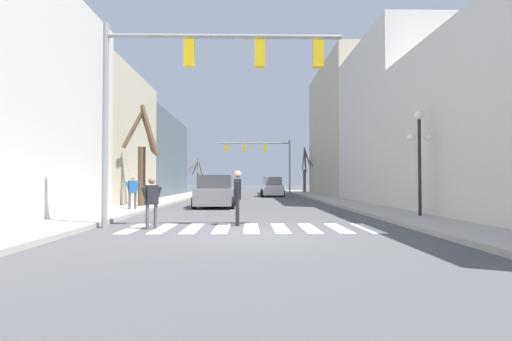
{
  "coord_description": "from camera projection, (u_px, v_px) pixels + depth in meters",
  "views": [
    {
      "loc": [
        -0.07,
        -10.96,
        1.47
      ],
      "look_at": [
        0.47,
        19.8,
        2.25
      ],
      "focal_mm": 28.0,
      "sensor_mm": 36.0,
      "label": 1
    }
  ],
  "objects": [
    {
      "name": "traffic_signal_near",
      "position": [
        194.0,
        75.0,
        12.57
      ],
      "size": [
        7.52,
        0.28,
        6.44
      ],
      "color": "gray",
      "rests_on": "ground_plane"
    },
    {
      "name": "street_tree_right_mid",
      "position": [
        143.0,
        156.0,
        21.11
      ],
      "size": [
        1.96,
        1.58,
        5.37
      ],
      "color": "brown",
      "rests_on": "sidewalk_left"
    },
    {
      "name": "pedestrian_crossing_street",
      "position": [
        152.0,
        198.0,
        12.11
      ],
      "size": [
        0.57,
        0.49,
        1.57
      ],
      "rotation": [
        0.0,
        0.0,
        0.69
      ],
      "color": "#4C4C51",
      "rests_on": "ground_plane"
    },
    {
      "name": "street_tree_left_mid",
      "position": [
        305.0,
        171.0,
        45.29
      ],
      "size": [
        1.62,
        3.06,
        5.13
      ],
      "color": "brown",
      "rests_on": "sidewalk_right"
    },
    {
      "name": "sidewalk_right",
      "position": [
        465.0,
        231.0,
        11.02
      ],
      "size": [
        2.18,
        90.0,
        0.15
      ],
      "color": "#ADA89E",
      "rests_on": "ground_plane"
    },
    {
      "name": "building_row_left",
      "position": [
        83.0,
        136.0,
        23.79
      ],
      "size": [
        6.0,
        39.75,
        8.99
      ],
      "color": "beige",
      "rests_on": "ground_plane"
    },
    {
      "name": "street_lamp_right_corner",
      "position": [
        419.0,
        140.0,
        15.08
      ],
      "size": [
        0.95,
        0.36,
        4.0
      ],
      "color": "black",
      "rests_on": "sidewalk_right"
    },
    {
      "name": "ground_plane",
      "position": [
        251.0,
        234.0,
        10.91
      ],
      "size": [
        240.0,
        240.0,
        0.0
      ],
      "primitive_type": "plane",
      "color": "#4C4C4F"
    },
    {
      "name": "pedestrian_waiting_at_curb",
      "position": [
        133.0,
        189.0,
        18.48
      ],
      "size": [
        0.58,
        0.48,
        1.57
      ],
      "rotation": [
        0.0,
        0.0,
        0.66
      ],
      "color": "#4C4C51",
      "rests_on": "sidewalk_left"
    },
    {
      "name": "street_tree_right_near",
      "position": [
        197.0,
        176.0,
        46.36
      ],
      "size": [
        1.62,
        2.54,
        4.0
      ],
      "color": "brown",
      "rests_on": "sidewalk_left"
    },
    {
      "name": "car_driving_toward_lane",
      "position": [
        215.0,
        192.0,
        22.03
      ],
      "size": [
        2.21,
        4.35,
        1.77
      ],
      "rotation": [
        0.0,
        0.0,
        -1.57
      ],
      "color": "gray",
      "rests_on": "ground_plane"
    },
    {
      "name": "building_row_right",
      "position": [
        389.0,
        127.0,
        28.65
      ],
      "size": [
        6.0,
        41.61,
        12.65
      ],
      "color": "beige",
      "rests_on": "ground_plane"
    },
    {
      "name": "crosswalk_stripes",
      "position": [
        251.0,
        228.0,
        12.28
      ],
      "size": [
        7.65,
        2.6,
        0.01
      ],
      "color": "white",
      "rests_on": "ground_plane"
    },
    {
      "name": "pedestrian_on_right_sidewalk",
      "position": [
        237.0,
        193.0,
        13.1
      ],
      "size": [
        0.25,
        0.78,
        1.8
      ],
      "rotation": [
        0.0,
        0.0,
        4.75
      ],
      "color": "black",
      "rests_on": "ground_plane"
    },
    {
      "name": "car_parked_left_far",
      "position": [
        272.0,
        187.0,
        37.16
      ],
      "size": [
        2.09,
        4.18,
        1.81
      ],
      "rotation": [
        0.0,
        0.0,
        1.57
      ],
      "color": "silver",
      "rests_on": "ground_plane"
    },
    {
      "name": "traffic_signal_far",
      "position": [
        263.0,
        153.0,
        45.43
      ],
      "size": [
        8.11,
        0.28,
        6.14
      ],
      "color": "gray",
      "rests_on": "ground_plane"
    },
    {
      "name": "sidewalk_left",
      "position": [
        34.0,
        232.0,
        10.81
      ],
      "size": [
        2.18,
        90.0,
        0.15
      ],
      "color": "#ADA89E",
      "rests_on": "ground_plane"
    },
    {
      "name": "car_parked_right_near",
      "position": [
        211.0,
        188.0,
        37.91
      ],
      "size": [
        1.99,
        4.43,
        1.57
      ],
      "rotation": [
        0.0,
        0.0,
        1.57
      ],
      "color": "gray",
      "rests_on": "ground_plane"
    }
  ]
}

